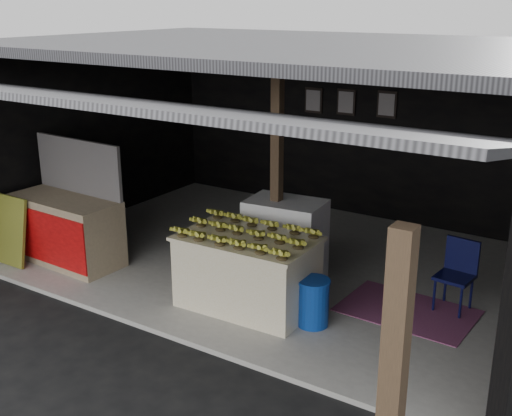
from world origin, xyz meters
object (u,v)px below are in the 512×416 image
Objects in this scene: banana_table at (247,272)px; plastic_chair at (458,269)px; white_crate at (285,241)px; water_barrel at (313,304)px; neighbor_stall at (66,227)px.

banana_table reaches higher than plastic_chair.
white_crate is 2.07× the size of water_barrel.
neighbor_stall reaches higher than banana_table.
white_crate is 3.03m from neighbor_stall.
banana_table is at bearing -142.12° from plastic_chair.
white_crate is (-0.02, 0.90, 0.10)m from banana_table.
plastic_chair is at bearing 46.91° from water_barrel.
white_crate is 1.28m from water_barrel.
white_crate is 1.27× the size of plastic_chair.
plastic_chair is (4.92, 1.49, -0.01)m from neighbor_stall.
banana_table is at bearing -94.38° from white_crate.
plastic_chair is at bearing 18.96° from neighbor_stall.
neighbor_stall is (-2.85, -0.19, 0.06)m from banana_table.
neighbor_stall is at bearing -157.39° from plastic_chair.
banana_table is 0.88m from water_barrel.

